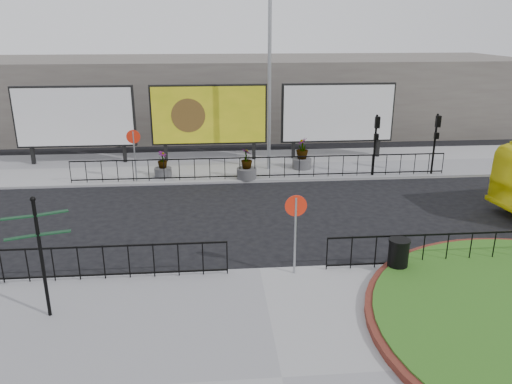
{
  "coord_description": "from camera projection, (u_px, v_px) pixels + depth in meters",
  "views": [
    {
      "loc": [
        -1.31,
        -13.66,
        7.22
      ],
      "look_at": [
        0.09,
        2.34,
        1.79
      ],
      "focal_mm": 35.0,
      "sensor_mm": 36.0,
      "label": 1
    }
  ],
  "objects": [
    {
      "name": "ground",
      "position": [
        260.0,
        272.0,
        15.31
      ],
      "size": [
        90.0,
        90.0,
        0.0
      ],
      "primitive_type": "plane",
      "color": "black",
      "rests_on": "ground"
    },
    {
      "name": "pavement_near",
      "position": [
        282.0,
        380.0,
        10.57
      ],
      "size": [
        30.0,
        10.0,
        0.12
      ],
      "primitive_type": "cube",
      "color": "gray",
      "rests_on": "ground"
    },
    {
      "name": "pavement_far",
      "position": [
        239.0,
        165.0,
        26.62
      ],
      "size": [
        44.0,
        6.0,
        0.12
      ],
      "primitive_type": "cube",
      "color": "gray",
      "rests_on": "ground"
    },
    {
      "name": "railing_near_left",
      "position": [
        53.0,
        264.0,
        14.32
      ],
      "size": [
        10.0,
        0.1,
        1.1
      ],
      "primitive_type": null,
      "color": "black",
      "rests_on": "pavement_near"
    },
    {
      "name": "railing_near_right",
      "position": [
        471.0,
        248.0,
        15.35
      ],
      "size": [
        9.0,
        0.1,
        1.1
      ],
      "primitive_type": null,
      "color": "black",
      "rests_on": "pavement_near"
    },
    {
      "name": "railing_far",
      "position": [
        262.0,
        168.0,
        23.96
      ],
      "size": [
        18.0,
        0.1,
        1.1
      ],
      "primitive_type": null,
      "color": "black",
      "rests_on": "pavement_far"
    },
    {
      "name": "speed_sign_far",
      "position": [
        134.0,
        144.0,
        23.16
      ],
      "size": [
        0.64,
        0.07,
        2.47
      ],
      "color": "gray",
      "rests_on": "pavement_far"
    },
    {
      "name": "speed_sign_near",
      "position": [
        296.0,
        217.0,
        14.41
      ],
      "size": [
        0.64,
        0.07,
        2.47
      ],
      "color": "gray",
      "rests_on": "pavement_near"
    },
    {
      "name": "billboard_left",
      "position": [
        75.0,
        117.0,
        26.02
      ],
      "size": [
        6.2,
        0.31,
        4.1
      ],
      "color": "black",
      "rests_on": "pavement_far"
    },
    {
      "name": "billboard_mid",
      "position": [
        209.0,
        115.0,
        26.6
      ],
      "size": [
        6.2,
        0.31,
        4.1
      ],
      "color": "black",
      "rests_on": "pavement_far"
    },
    {
      "name": "billboard_right",
      "position": [
        338.0,
        113.0,
        27.18
      ],
      "size": [
        6.2,
        0.31,
        4.1
      ],
      "color": "black",
      "rests_on": "pavement_far"
    },
    {
      "name": "lamp_post",
      "position": [
        270.0,
        76.0,
        24.27
      ],
      "size": [
        0.74,
        0.18,
        9.23
      ],
      "color": "gray",
      "rests_on": "pavement_far"
    },
    {
      "name": "signal_pole_a",
      "position": [
        376.0,
        136.0,
        23.99
      ],
      "size": [
        0.22,
        0.26,
        3.0
      ],
      "color": "black",
      "rests_on": "pavement_far"
    },
    {
      "name": "signal_pole_b",
      "position": [
        436.0,
        135.0,
        24.24
      ],
      "size": [
        0.22,
        0.26,
        3.0
      ],
      "color": "black",
      "rests_on": "pavement_far"
    },
    {
      "name": "building_backdrop",
      "position": [
        231.0,
        94.0,
        35.28
      ],
      "size": [
        40.0,
        10.0,
        5.0
      ],
      "primitive_type": "cube",
      "color": "#645F57",
      "rests_on": "ground"
    },
    {
      "name": "fingerpost_sign",
      "position": [
        40.0,
        246.0,
        12.19
      ],
      "size": [
        1.5,
        0.68,
        3.23
      ],
      "rotation": [
        0.0,
        0.0,
        0.25
      ],
      "color": "black",
      "rests_on": "pavement_near"
    },
    {
      "name": "litter_bin",
      "position": [
        398.0,
        256.0,
        14.87
      ],
      "size": [
        0.64,
        0.64,
        1.06
      ],
      "color": "black",
      "rests_on": "pavement_near"
    },
    {
      "name": "planter_a",
      "position": [
        163.0,
        168.0,
        24.3
      ],
      "size": [
        0.84,
        0.84,
        1.27
      ],
      "color": "#4C4C4F",
      "rests_on": "pavement_far"
    },
    {
      "name": "planter_b",
      "position": [
        247.0,
        168.0,
        23.99
      ],
      "size": [
        0.96,
        0.96,
        1.47
      ],
      "color": "#4C4C4F",
      "rests_on": "pavement_far"
    },
    {
      "name": "planter_c",
      "position": [
        302.0,
        157.0,
        25.66
      ],
      "size": [
        0.98,
        0.98,
        1.6
      ],
      "color": "#4C4C4F",
      "rests_on": "pavement_far"
    }
  ]
}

